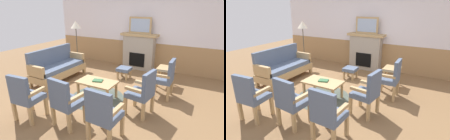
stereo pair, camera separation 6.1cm
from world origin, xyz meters
The scene contains 16 objects.
ground_plane centered at (0.00, 0.00, 0.00)m, with size 14.00×14.00×0.00m, color olive.
wall_back centered at (0.00, 2.60, 1.31)m, with size 7.20×0.14×2.70m.
fireplace centered at (0.00, 2.35, 0.65)m, with size 1.30×0.44×1.28m.
framed_picture centered at (0.00, 2.35, 1.56)m, with size 0.80×0.04×0.56m.
couch centered at (-1.81, 0.16, 0.40)m, with size 0.70×1.80×0.98m.
coffee_table centered at (-0.07, -0.29, 0.39)m, with size 0.96×0.56×0.44m.
round_rug centered at (-0.07, -0.29, 0.00)m, with size 1.34×1.34×0.01m, color #4C564C.
book_on_table centered at (-0.06, -0.26, 0.46)m, with size 0.24×0.18×0.03m, color #33663D.
footstool centered at (-0.04, 1.21, 0.28)m, with size 0.40×0.40×0.36m.
armchair_near_fireplace centered at (1.17, -0.47, 0.54)m, with size 0.54×0.54×0.98m.
armchair_by_window_left centered at (1.38, 0.57, 0.54)m, with size 0.49×0.49×0.98m.
armchair_front_left centered at (0.88, -1.56, 0.54)m, with size 0.50×0.50×0.98m.
armchair_front_center centered at (-0.77, -1.75, 0.54)m, with size 0.52×0.52×0.98m.
armchair_corner_left centered at (0.05, -1.53, 0.54)m, with size 0.52×0.52×0.98m.
side_table centered at (1.23, 1.30, 0.43)m, with size 0.44×0.44×0.55m.
floor_lamp_by_couch centered at (-2.12, 1.50, 1.45)m, with size 0.36×0.36×1.68m.
Camera 1 is at (2.26, -3.75, 2.19)m, focal length 29.46 mm.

